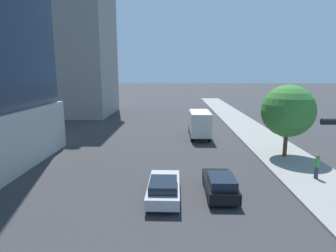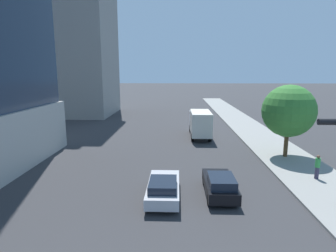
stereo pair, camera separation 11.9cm
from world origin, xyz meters
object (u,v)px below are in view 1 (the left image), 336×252
construction_building (68,14)px  street_tree (288,111)px  car_silver (164,188)px  pedestrian_green_shirt (317,166)px  box_truck (199,122)px  car_black (220,184)px

construction_building → street_tree: (28.61, -26.24, -13.24)m
car_silver → pedestrian_green_shirt: 11.21m
car_silver → pedestrian_green_shirt: pedestrian_green_shirt is taller
street_tree → box_truck: 11.00m
construction_building → pedestrian_green_shirt: construction_building is taller
car_black → construction_building: bearing=122.1°
car_silver → pedestrian_green_shirt: bearing=17.0°
construction_building → pedestrian_green_shirt: (28.78, -31.66, -16.45)m
street_tree → pedestrian_green_shirt: 6.31m
street_tree → car_silver: street_tree is taller
street_tree → pedestrian_green_shirt: street_tree is taller
car_silver → box_truck: size_ratio=0.66×
street_tree → car_black: 11.31m
street_tree → box_truck: bearing=131.1°
construction_building → pedestrian_green_shirt: 45.84m
car_silver → pedestrian_green_shirt: (10.71, 3.28, 0.34)m
car_black → pedestrian_green_shirt: (7.22, 2.69, 0.32)m
box_truck → pedestrian_green_shirt: bearing=-61.8°
box_truck → street_tree: bearing=-48.9°
street_tree → car_silver: 14.12m
street_tree → pedestrian_green_shirt: (0.18, -5.42, -3.21)m
construction_building → box_truck: 32.28m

